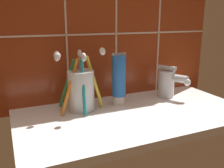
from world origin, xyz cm
name	(u,v)px	position (x,y,z in cm)	size (l,w,h in cm)	color
sink_counter	(135,116)	(0.00, 0.00, 1.00)	(63.91, 33.33, 2.00)	white
tile_wall_backsplash	(111,10)	(0.01, 16.91, 29.56)	(73.91, 1.72, 59.10)	#933819
toothbrush_cup	(81,89)	(-13.02, 7.92, 8.19)	(15.46, 13.00, 17.65)	silver
toothpaste_tube	(119,79)	(-1.26, 7.95, 9.75)	(4.29, 4.08, 15.59)	white
sink_faucet	(168,83)	(16.49, 7.76, 6.91)	(7.05, 10.28, 10.31)	silver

